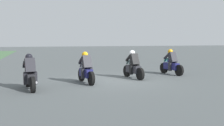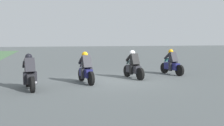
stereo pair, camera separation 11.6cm
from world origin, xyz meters
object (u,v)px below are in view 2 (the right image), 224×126
Objects in this scene: rider_lane_a at (172,64)px; rider_lane_b at (133,67)px; rider_lane_d at (30,75)px; rider_lane_c at (86,70)px.

rider_lane_b is (-0.92, 2.71, 0.00)m from rider_lane_a.
rider_lane_d is (-2.86, 7.95, 0.00)m from rider_lane_a.
rider_lane_a is at bearing -80.70° from rider_lane_d.
rider_lane_a is 1.00× the size of rider_lane_d.
rider_lane_d is at bearing 102.16° from rider_lane_c.
rider_lane_c is 2.74m from rider_lane_d.
rider_lane_a is at bearing -81.80° from rider_lane_c.
rider_lane_d is at bearing 99.43° from rider_lane_b.
rider_lane_a is at bearing -82.13° from rider_lane_b.
rider_lane_a is 2.87m from rider_lane_b.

